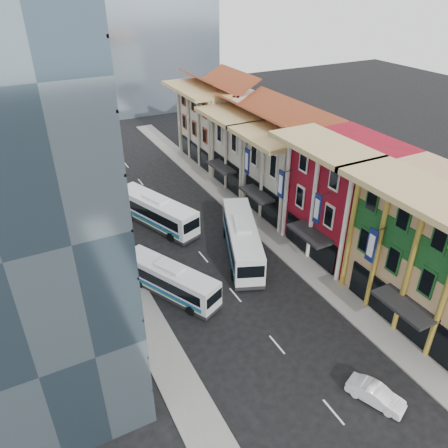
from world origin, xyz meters
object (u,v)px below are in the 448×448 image
bus_left_far (156,211)px  bus_right (242,239)px  sedan_right (376,395)px  bus_left_near (170,279)px  shophouse_tan (446,257)px

bus_left_far → bus_right: bus_right is taller
bus_left_far → sedan_right: bus_left_far is taller
sedan_right → bus_left_near: bearing=91.9°
shophouse_tan → bus_left_near: (-19.21, 12.96, -4.36)m
bus_left_near → shophouse_tan: bearing=-60.3°
shophouse_tan → bus_left_far: shophouse_tan is taller
bus_left_near → bus_right: bus_right is taller
bus_left_far → sedan_right: (5.13, -30.10, -1.22)m
bus_right → bus_left_near: bearing=-142.4°
bus_left_near → sedan_right: bearing=-90.9°
shophouse_tan → bus_left_far: bearing=122.1°
bus_left_far → sedan_right: 30.56m
shophouse_tan → bus_right: bearing=123.5°
bus_left_far → bus_right: (5.76, -10.03, 0.12)m
shophouse_tan → bus_left_far: size_ratio=1.19×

